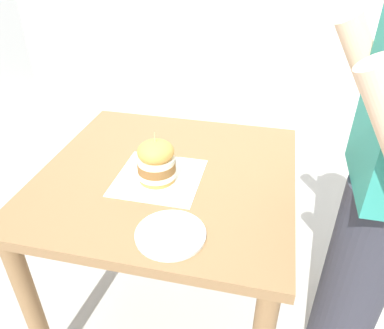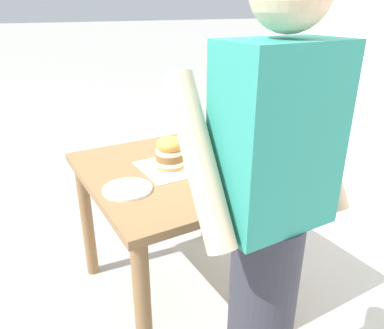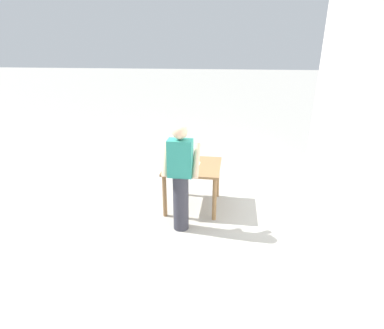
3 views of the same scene
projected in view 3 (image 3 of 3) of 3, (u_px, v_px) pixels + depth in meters
The scene contains 7 objects.
ground_plane at pixel (193, 205), 5.47m from camera, with size 80.00×80.00×0.00m, color #ADAAA3.
patio_table at pixel (193, 172), 5.23m from camera, with size 0.95×0.97×0.79m.
serving_paper at pixel (190, 165), 5.20m from camera, with size 0.31×0.31×0.00m, color white.
sandwich at pixel (190, 160), 5.18m from camera, with size 0.15×0.15×0.20m.
pickle_spear at pixel (196, 164), 5.21m from camera, with size 0.02×0.02×0.10m, color #8EA83D.
side_plate_with_forks at pixel (173, 166), 5.12m from camera, with size 0.22×0.22×0.02m.
diner_across_table at pixel (181, 177), 4.47m from camera, with size 0.55×0.35×1.69m.
Camera 3 is at (-0.66, 4.79, 2.66)m, focal length 28.00 mm.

